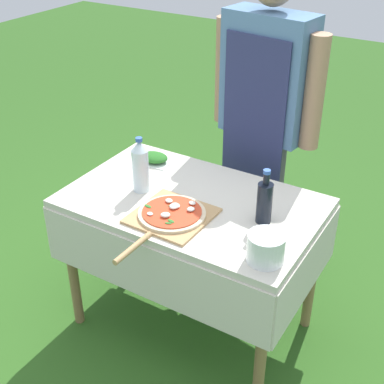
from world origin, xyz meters
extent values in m
plane|color=#2D5B1E|center=(0.00, 0.00, 0.00)|extent=(12.00, 12.00, 0.00)
cube|color=beige|center=(0.00, 0.00, 0.74)|extent=(1.14, 0.71, 0.04)
cube|color=beige|center=(0.00, -0.36, 0.58)|extent=(1.14, 0.01, 0.28)
cube|color=beige|center=(0.00, 0.36, 0.58)|extent=(1.14, 0.01, 0.28)
cube|color=beige|center=(-0.58, 0.00, 0.58)|extent=(0.01, 0.71, 0.28)
cube|color=beige|center=(0.58, 0.00, 0.58)|extent=(0.01, 0.71, 0.28)
cylinder|color=olive|center=(-0.51, -0.30, 0.36)|extent=(0.05, 0.05, 0.72)
cylinder|color=olive|center=(0.51, -0.30, 0.36)|extent=(0.05, 0.05, 0.72)
cylinder|color=olive|center=(-0.51, 0.30, 0.36)|extent=(0.05, 0.05, 0.72)
cylinder|color=olive|center=(0.51, 0.30, 0.36)|extent=(0.05, 0.05, 0.72)
cylinder|color=#4C4C51|center=(0.13, 0.64, 0.42)|extent=(0.12, 0.12, 0.84)
cylinder|color=#4C4C51|center=(-0.04, 0.66, 0.42)|extent=(0.12, 0.12, 0.84)
cube|color=#4C7099|center=(0.05, 0.65, 1.15)|extent=(0.48, 0.26, 0.63)
cube|color=navy|center=(0.03, 0.55, 0.92)|extent=(0.36, 0.06, 0.91)
cylinder|color=#A37A5B|center=(0.31, 0.61, 1.13)|extent=(0.10, 0.10, 0.56)
cylinder|color=#A37A5B|center=(-0.22, 0.69, 1.13)|extent=(0.10, 0.10, 0.56)
cube|color=tan|center=(0.00, -0.17, 0.76)|extent=(0.32, 0.32, 0.01)
cylinder|color=tan|center=(-0.01, -0.44, 0.76)|extent=(0.03, 0.23, 0.02)
cylinder|color=beige|center=(0.00, -0.17, 0.77)|extent=(0.29, 0.29, 0.01)
cylinder|color=#D14223|center=(0.00, -0.17, 0.78)|extent=(0.26, 0.26, 0.00)
ellipsoid|color=white|center=(-0.05, -0.11, 0.79)|extent=(0.04, 0.04, 0.01)
ellipsoid|color=white|center=(0.05, -0.07, 0.79)|extent=(0.04, 0.04, 0.01)
ellipsoid|color=white|center=(0.07, -0.12, 0.79)|extent=(0.04, 0.04, 0.02)
ellipsoid|color=white|center=(0.00, -0.22, 0.79)|extent=(0.05, 0.05, 0.02)
ellipsoid|color=white|center=(-0.01, -0.13, 0.79)|extent=(0.05, 0.05, 0.02)
ellipsoid|color=white|center=(-0.06, -0.24, 0.79)|extent=(0.03, 0.03, 0.01)
ellipsoid|color=white|center=(-0.01, -0.14, 0.79)|extent=(0.05, 0.06, 0.02)
ellipsoid|color=#286B23|center=(-0.03, -0.13, 0.79)|extent=(0.03, 0.03, 0.00)
ellipsoid|color=#286B23|center=(0.04, -0.25, 0.79)|extent=(0.03, 0.02, 0.00)
ellipsoid|color=#286B23|center=(0.04, -0.23, 0.79)|extent=(0.04, 0.02, 0.00)
ellipsoid|color=#286B23|center=(-0.11, -0.19, 0.79)|extent=(0.04, 0.02, 0.00)
cylinder|color=black|center=(0.35, 0.01, 0.85)|extent=(0.07, 0.07, 0.18)
cylinder|color=black|center=(0.35, 0.01, 0.96)|extent=(0.03, 0.03, 0.05)
cylinder|color=#335BB2|center=(0.35, 0.01, 1.00)|extent=(0.03, 0.03, 0.02)
cylinder|color=silver|center=(-0.25, -0.05, 0.86)|extent=(0.08, 0.08, 0.20)
cone|color=silver|center=(-0.25, -0.05, 0.98)|extent=(0.08, 0.08, 0.05)
cylinder|color=#335BB2|center=(-0.25, -0.05, 1.01)|extent=(0.03, 0.03, 0.02)
cube|color=silver|center=(-0.35, 0.21, 0.76)|extent=(0.18, 0.14, 0.01)
ellipsoid|color=#286B23|center=(-0.35, 0.21, 0.78)|extent=(0.15, 0.12, 0.04)
cylinder|color=silver|center=(0.47, -0.23, 0.81)|extent=(0.15, 0.15, 0.11)
camera|label=1|loc=(1.07, -1.76, 2.02)|focal=50.00mm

